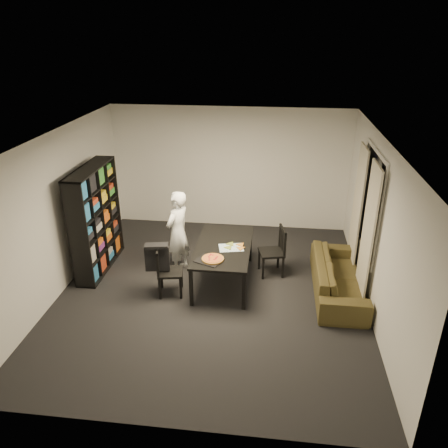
# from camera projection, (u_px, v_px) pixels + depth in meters

# --- Properties ---
(room) EXTENTS (5.01, 5.51, 2.61)m
(room) POSITION_uv_depth(u_px,v_px,m) (211.00, 221.00, 6.78)
(room) COLOR black
(room) RESTS_ON ground
(window_pane) EXTENTS (0.02, 1.40, 1.60)m
(window_pane) POSITION_uv_depth(u_px,v_px,m) (370.00, 202.00, 6.97)
(window_pane) COLOR black
(window_pane) RESTS_ON room
(window_frame) EXTENTS (0.03, 1.52, 1.72)m
(window_frame) POSITION_uv_depth(u_px,v_px,m) (370.00, 202.00, 6.97)
(window_frame) COLOR white
(window_frame) RESTS_ON room
(curtain_left) EXTENTS (0.03, 0.70, 2.25)m
(curtain_left) POSITION_uv_depth(u_px,v_px,m) (368.00, 236.00, 6.65)
(curtain_left) COLOR beige
(curtain_left) RESTS_ON room
(curtain_right) EXTENTS (0.03, 0.70, 2.25)m
(curtain_right) POSITION_uv_depth(u_px,v_px,m) (357.00, 210.00, 7.59)
(curtain_right) COLOR beige
(curtain_right) RESTS_ON room
(bookshelf) EXTENTS (0.35, 1.50, 1.90)m
(bookshelf) POSITION_uv_depth(u_px,v_px,m) (96.00, 220.00, 7.70)
(bookshelf) COLOR black
(bookshelf) RESTS_ON room
(dining_table) EXTENTS (0.92, 1.65, 0.69)m
(dining_table) POSITION_uv_depth(u_px,v_px,m) (223.00, 249.00, 7.37)
(dining_table) COLOR black
(dining_table) RESTS_ON room
(chair_left) EXTENTS (0.46, 0.46, 0.85)m
(chair_left) POSITION_uv_depth(u_px,v_px,m) (165.00, 268.00, 7.09)
(chair_left) COLOR black
(chair_left) RESTS_ON room
(chair_right) EXTENTS (0.50, 0.50, 0.89)m
(chair_right) POSITION_uv_depth(u_px,v_px,m) (276.00, 248.00, 7.67)
(chair_right) COLOR black
(chair_right) RESTS_ON room
(draped_jacket) EXTENTS (0.40, 0.23, 0.47)m
(draped_jacket) POSITION_uv_depth(u_px,v_px,m) (157.00, 256.00, 6.99)
(draped_jacket) COLOR black
(draped_jacket) RESTS_ON chair_left
(person) EXTENTS (0.56, 0.66, 1.52)m
(person) POSITION_uv_depth(u_px,v_px,m) (178.00, 232.00, 7.66)
(person) COLOR white
(person) RESTS_ON room
(baking_tray) EXTENTS (0.49, 0.45, 0.01)m
(baking_tray) POSITION_uv_depth(u_px,v_px,m) (209.00, 260.00, 6.88)
(baking_tray) COLOR black
(baking_tray) RESTS_ON dining_table
(pepperoni_pizza) EXTENTS (0.35, 0.35, 0.03)m
(pepperoni_pizza) POSITION_uv_depth(u_px,v_px,m) (213.00, 259.00, 6.89)
(pepperoni_pizza) COLOR #A97331
(pepperoni_pizza) RESTS_ON dining_table
(kitchen_towel) EXTENTS (0.46, 0.38, 0.01)m
(kitchen_towel) POSITION_uv_depth(u_px,v_px,m) (231.00, 248.00, 7.28)
(kitchen_towel) COLOR white
(kitchen_towel) RESTS_ON dining_table
(pizza_slices) EXTENTS (0.42, 0.37, 0.01)m
(pizza_slices) POSITION_uv_depth(u_px,v_px,m) (235.00, 246.00, 7.31)
(pizza_slices) COLOR gold
(pizza_slices) RESTS_ON dining_table
(sofa) EXTENTS (0.77, 1.97, 0.58)m
(sofa) POSITION_uv_depth(u_px,v_px,m) (338.00, 277.00, 7.20)
(sofa) COLOR #404019
(sofa) RESTS_ON room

